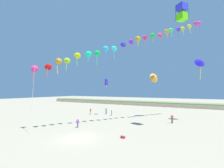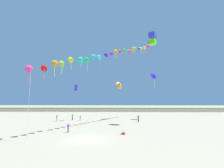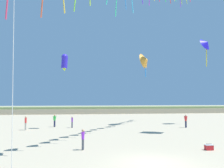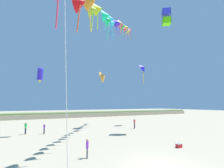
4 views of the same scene
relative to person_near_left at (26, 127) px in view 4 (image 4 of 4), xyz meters
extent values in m
plane|color=tan|center=(7.82, -19.53, -1.00)|extent=(240.00, 240.00, 0.00)
cube|color=tan|center=(7.82, 30.30, -0.38)|extent=(120.00, 8.18, 1.24)
cube|color=#7A8E56|center=(7.82, 30.30, 0.42)|extent=(120.00, 6.95, 0.71)
cylinder|color=#282D4C|center=(-0.05, -0.06, -0.56)|extent=(0.13, 0.13, 0.87)
cylinder|color=#282D4C|center=(0.05, 0.06, -0.56)|extent=(0.13, 0.13, 0.87)
cylinder|color=green|center=(0.00, 0.00, 0.18)|extent=(0.23, 0.23, 0.62)
cylinder|color=green|center=(-0.13, -0.15, 0.23)|extent=(0.20, 0.21, 0.58)
cylinder|color=green|center=(0.13, 0.15, 0.23)|extent=(0.20, 0.21, 0.58)
sphere|color=tan|center=(0.00, 0.00, 0.61)|extent=(0.24, 0.24, 0.24)
cylinder|color=#282D4C|center=(17.40, -3.09, -0.55)|extent=(0.13, 0.13, 0.89)
cylinder|color=#282D4C|center=(17.55, -3.03, -0.55)|extent=(0.13, 0.13, 0.89)
cylinder|color=red|center=(17.47, -3.06, 0.20)|extent=(0.23, 0.23, 0.63)
cylinder|color=red|center=(17.29, -3.14, 0.25)|extent=(0.23, 0.16, 0.60)
cylinder|color=red|center=(17.66, -2.98, 0.25)|extent=(0.23, 0.16, 0.60)
sphere|color=beige|center=(17.47, -3.06, 0.64)|extent=(0.24, 0.24, 0.24)
cylinder|color=#474C56|center=(3.70, -15.25, -0.60)|extent=(0.11, 0.11, 0.79)
cylinder|color=#474C56|center=(3.76, -15.12, -0.60)|extent=(0.11, 0.11, 0.79)
cylinder|color=purple|center=(3.73, -15.19, 0.07)|extent=(0.21, 0.21, 0.56)
cylinder|color=purple|center=(3.65, -15.35, 0.11)|extent=(0.15, 0.20, 0.53)
cylinder|color=purple|center=(3.81, -15.03, 0.11)|extent=(0.15, 0.20, 0.53)
sphere|color=tan|center=(3.73, -15.19, 0.46)|extent=(0.21, 0.21, 0.21)
cylinder|color=#282D4C|center=(2.44, -1.22, -0.62)|extent=(0.11, 0.11, 0.76)
cylinder|color=#282D4C|center=(2.38, -1.09, -0.62)|extent=(0.11, 0.11, 0.76)
cylinder|color=purple|center=(2.41, -1.16, 0.03)|extent=(0.20, 0.20, 0.54)
cylinder|color=purple|center=(2.48, -1.32, 0.07)|extent=(0.14, 0.20, 0.51)
cylinder|color=purple|center=(2.34, -1.00, 0.07)|extent=(0.14, 0.20, 0.51)
sphere|color=beige|center=(2.41, -1.16, 0.41)|extent=(0.21, 0.21, 0.21)
cylinder|color=#E5395C|center=(-0.18, -21.09, 7.80)|extent=(0.16, 0.15, 1.95)
cone|color=red|center=(1.40, -19.56, 9.40)|extent=(1.35, 1.41, 1.21)
cylinder|color=#E55E39|center=(1.31, -19.67, 8.34)|extent=(0.21, 0.22, 1.67)
cone|color=#C38020|center=(2.51, -18.54, 10.35)|extent=(1.32, 1.29, 1.13)
cylinder|color=yellow|center=(2.41, -18.65, 9.15)|extent=(0.27, 0.10, 1.96)
cone|color=#8FC227|center=(3.22, -17.25, 10.57)|extent=(1.24, 1.34, 1.15)
cylinder|color=#83E539|center=(3.12, -17.36, 9.57)|extent=(0.23, 0.15, 1.57)
cone|color=#C0D40D|center=(4.27, -15.90, 11.64)|extent=(1.33, 1.38, 1.18)
cylinder|color=#AAE539|center=(4.17, -16.02, 10.61)|extent=(0.10, 0.21, 1.60)
cone|color=#0EEC98|center=(5.71, -14.63, 11.98)|extent=(1.27, 1.32, 1.13)
cylinder|color=#39E5CE|center=(5.61, -14.75, 11.12)|extent=(0.20, 0.09, 1.27)
cone|color=#0ACD4C|center=(6.64, -13.31, 12.32)|extent=(1.35, 1.39, 1.19)
cylinder|color=#39E59C|center=(6.54, -13.42, 11.06)|extent=(0.19, 0.14, 2.10)
cone|color=#23B4EE|center=(7.69, -12.00, 13.28)|extent=(1.23, 1.34, 1.14)
cylinder|color=#398BE5|center=(7.60, -12.12, 12.12)|extent=(0.26, 0.23, 1.88)
cone|color=#2FE4E2|center=(8.65, -10.67, 13.57)|extent=(1.38, 1.40, 1.20)
cylinder|color=#39BDE5|center=(8.55, -10.79, 12.36)|extent=(0.24, 0.14, 1.99)
cone|color=#322ACB|center=(9.98, -9.53, 14.44)|extent=(1.41, 1.39, 1.21)
cylinder|color=#6B39E5|center=(9.88, -9.65, 13.50)|extent=(0.17, 0.16, 1.45)
cone|color=purple|center=(11.16, -8.18, 15.16)|extent=(1.26, 1.35, 1.16)
cylinder|color=#AE39E5|center=(11.06, -8.30, 14.11)|extent=(0.11, 0.27, 1.66)
cone|color=#D59A0E|center=(12.11, -7.12, 15.86)|extent=(1.30, 1.28, 1.12)
cylinder|color=yellow|center=(12.02, -7.23, 14.98)|extent=(0.15, 0.12, 1.32)
cone|color=#D32975|center=(13.12, -5.75, 16.42)|extent=(1.38, 1.43, 1.22)
cylinder|color=#E5395C|center=(13.03, -5.86, 15.53)|extent=(0.19, 0.19, 1.35)
cone|color=green|center=(14.38, -4.45, 17.04)|extent=(1.37, 1.37, 1.18)
cylinder|color=#39E572|center=(14.28, -4.56, 16.11)|extent=(0.24, 0.15, 1.44)
cone|color=#F13C73|center=(15.63, -3.03, 17.26)|extent=(1.28, 1.35, 1.15)
cylinder|color=#E53945|center=(15.54, -3.15, 16.44)|extent=(0.20, 0.10, 1.21)
cone|color=gold|center=(16.74, -2.04, 18.24)|extent=(1.42, 1.40, 1.21)
cylinder|color=yellow|center=(16.64, -2.15, 17.33)|extent=(0.21, 0.15, 1.38)
cone|color=#35E47C|center=(17.43, -0.70, 18.87)|extent=(1.39, 1.43, 1.22)
cylinder|color=#39E5A9|center=(17.34, -0.82, 17.90)|extent=(0.13, 0.24, 1.51)
cone|color=#562CCF|center=(18.74, 0.79, 19.32)|extent=(1.36, 1.42, 1.22)
cylinder|color=#8F39E5|center=(18.65, 0.68, 18.04)|extent=(0.20, 0.11, 2.11)
cone|color=#C4CE22|center=(19.58, 1.97, 19.60)|extent=(1.21, 1.30, 1.10)
cylinder|color=#B1E539|center=(19.48, 1.86, 18.69)|extent=(0.20, 0.15, 1.38)
cone|color=yellow|center=(20.85, 3.14, 20.39)|extent=(1.38, 1.36, 1.18)
cylinder|color=#BDE539|center=(20.76, 3.02, 19.35)|extent=(0.25, 0.27, 1.63)
cone|color=#E42E77|center=(22.10, 4.33, 21.32)|extent=(1.40, 1.41, 1.21)
cylinder|color=#E53955|center=(22.00, 4.21, 20.23)|extent=(0.13, 0.27, 1.73)
cone|color=#CC37CF|center=(22.88, 5.88, 21.75)|extent=(1.26, 1.31, 1.12)
cylinder|color=#E539BF|center=(22.78, 5.76, 20.93)|extent=(0.20, 0.19, 1.22)
cylinder|color=silver|center=(0.27, -21.40, 3.99)|extent=(0.33, 0.69, 9.97)
cone|color=#241AD6|center=(22.58, 0.35, 11.38)|extent=(2.49, 2.31, 2.07)
cone|color=yellow|center=(22.58, 0.35, 11.40)|extent=(1.39, 1.30, 1.16)
cylinder|color=yellow|center=(22.58, 0.35, 9.41)|extent=(0.32, 0.38, 3.33)
cylinder|color=#3126CB|center=(1.38, -2.14, 7.60)|extent=(1.12, 1.08, 1.57)
sphere|color=#3126CB|center=(1.38, -2.14, 8.29)|extent=(0.83, 0.83, 0.83)
cone|color=#B1E52D|center=(1.38, -2.14, 6.76)|extent=(0.94, 0.94, 0.63)
sphere|color=black|center=(1.38, -2.14, 8.52)|extent=(0.17, 0.17, 0.17)
cone|color=orange|center=(13.12, 0.97, 8.63)|extent=(2.52, 2.67, 2.46)
cone|color=#2D87E5|center=(13.12, 0.97, 8.65)|extent=(1.42, 1.50, 1.37)
cylinder|color=#2D87E5|center=(13.12, 0.97, 7.19)|extent=(0.21, 0.41, 2.16)
cube|color=#56E60D|center=(20.10, -9.00, 17.32)|extent=(1.80, 1.80, 1.08)
cube|color=#2D36E5|center=(20.10, -9.00, 18.90)|extent=(1.80, 1.80, 1.08)
cylinder|color=black|center=(19.20, -9.14, 18.11)|extent=(0.04, 0.04, 2.67)
cylinder|color=black|center=(20.24, -9.90, 18.11)|extent=(0.04, 0.04, 2.67)
cylinder|color=black|center=(21.00, -8.86, 18.11)|extent=(0.04, 0.04, 2.67)
cylinder|color=black|center=(19.97, -8.10, 18.11)|extent=(0.04, 0.04, 2.67)
cube|color=red|center=(13.12, -16.42, -0.82)|extent=(0.56, 0.40, 0.36)
cube|color=white|center=(13.12, -16.42, -0.61)|extent=(0.58, 0.41, 0.06)
cylinder|color=black|center=(13.12, -16.42, -0.55)|extent=(0.45, 0.03, 0.03)
camera|label=1|loc=(22.20, -35.02, 5.48)|focal=24.00mm
camera|label=2|loc=(12.04, -41.26, 4.66)|focal=24.00mm
camera|label=3|loc=(3.56, -33.36, 2.84)|focal=38.00mm
camera|label=4|loc=(-1.70, -29.04, 3.37)|focal=28.00mm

